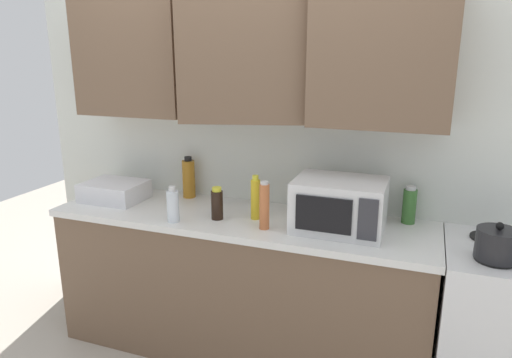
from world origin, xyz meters
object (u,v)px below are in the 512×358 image
object	(u,v)px
bottle_amber_vinegar	(189,178)
bottle_clear_tall	(173,206)
bottle_soy_dark	(217,204)
bottle_green_oil	(409,205)
dish_rack	(115,191)
bottle_spice_jar	(264,206)
microwave	(339,205)
bottle_yellow_mustard	(255,199)
kettle	(497,244)

from	to	relation	value
bottle_amber_vinegar	bottle_clear_tall	bearing A→B (deg)	-72.86
bottle_soy_dark	bottle_green_oil	distance (m)	1.09
dish_rack	bottle_soy_dark	distance (m)	0.79
bottle_spice_jar	bottle_soy_dark	bearing A→B (deg)	170.64
bottle_clear_tall	dish_rack	bearing A→B (deg)	158.60
microwave	bottle_spice_jar	size ratio (longest dim) A/B	1.79
bottle_yellow_mustard	kettle	bearing A→B (deg)	-6.65
bottle_soy_dark	bottle_green_oil	world-z (taller)	bottle_green_oil
kettle	bottle_clear_tall	world-z (taller)	bottle_clear_tall
bottle_soy_dark	bottle_spice_jar	world-z (taller)	bottle_spice_jar
microwave	bottle_soy_dark	bearing A→B (deg)	-173.54
microwave	bottle_green_oil	bearing A→B (deg)	34.28
bottle_soy_dark	bottle_clear_tall	xyz separation A→B (m)	(-0.22, -0.13, 0.00)
microwave	bottle_spice_jar	world-z (taller)	microwave
bottle_clear_tall	bottle_yellow_mustard	world-z (taller)	bottle_yellow_mustard
bottle_clear_tall	bottle_yellow_mustard	xyz separation A→B (m)	(0.42, 0.21, 0.03)
bottle_spice_jar	bottle_green_oil	xyz separation A→B (m)	(0.73, 0.37, -0.03)
bottle_clear_tall	bottle_green_oil	distance (m)	1.33
dish_rack	bottle_amber_vinegar	world-z (taller)	bottle_amber_vinegar
kettle	bottle_green_oil	bearing A→B (deg)	136.65
bottle_amber_vinegar	bottle_green_oil	distance (m)	1.40
microwave	bottle_soy_dark	world-z (taller)	microwave
bottle_clear_tall	bottle_yellow_mustard	bearing A→B (deg)	25.93
bottle_soy_dark	bottle_spice_jar	xyz separation A→B (m)	(0.31, -0.05, 0.04)
microwave	bottle_clear_tall	bearing A→B (deg)	-167.37
bottle_soy_dark	bottle_clear_tall	bearing A→B (deg)	-150.03
bottle_spice_jar	bottle_clear_tall	bearing A→B (deg)	-171.88
dish_rack	bottle_amber_vinegar	xyz separation A→B (m)	(0.43, 0.22, 0.07)
microwave	bottle_yellow_mustard	xyz separation A→B (m)	(-0.48, 0.00, -0.02)
bottle_spice_jar	bottle_yellow_mustard	world-z (taller)	bottle_spice_jar
kettle	bottle_yellow_mustard	xyz separation A→B (m)	(-1.24, 0.14, 0.04)
kettle	bottle_amber_vinegar	bearing A→B (deg)	167.95
bottle_amber_vinegar	bottle_green_oil	size ratio (longest dim) A/B	1.27
bottle_soy_dark	bottle_green_oil	size ratio (longest dim) A/B	0.88
microwave	bottle_clear_tall	distance (m)	0.93
microwave	dish_rack	distance (m)	1.47
kettle	bottle_soy_dark	world-z (taller)	bottle_soy_dark
kettle	bottle_clear_tall	distance (m)	1.66
dish_rack	bottle_clear_tall	world-z (taller)	bottle_clear_tall
kettle	microwave	bearing A→B (deg)	169.37
bottle_spice_jar	bottle_amber_vinegar	world-z (taller)	bottle_amber_vinegar
bottle_green_oil	microwave	bearing A→B (deg)	-145.72
microwave	bottle_green_oil	distance (m)	0.43
kettle	dish_rack	size ratio (longest dim) A/B	0.50
dish_rack	bottle_yellow_mustard	xyz separation A→B (m)	(0.99, -0.02, 0.06)
bottle_clear_tall	bottle_yellow_mustard	size ratio (longest dim) A/B	0.80
bottle_soy_dark	bottle_clear_tall	distance (m)	0.25
kettle	bottle_clear_tall	bearing A→B (deg)	-177.88
microwave	bottle_yellow_mustard	distance (m)	0.48
kettle	bottle_soy_dark	bearing A→B (deg)	177.47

